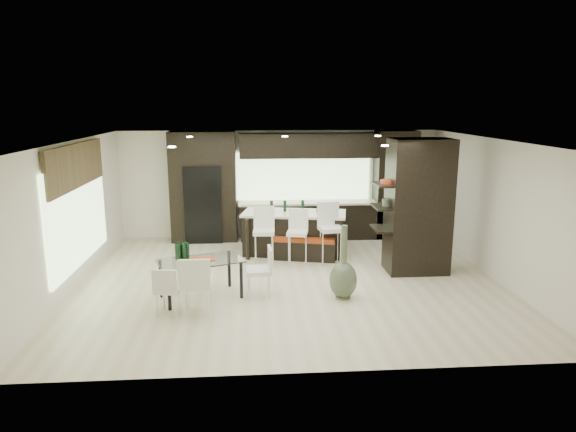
{
  "coord_description": "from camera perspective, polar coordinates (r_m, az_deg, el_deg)",
  "views": [
    {
      "loc": [
        -0.74,
        -9.43,
        3.38
      ],
      "look_at": [
        0.0,
        0.6,
        1.15
      ],
      "focal_mm": 32.0,
      "sensor_mm": 36.0,
      "label": 1
    }
  ],
  "objects": [
    {
      "name": "left_wall",
      "position": [
        10.19,
        -22.78,
        0.01
      ],
      "size": [
        0.02,
        7.0,
        2.7
      ],
      "primitive_type": "cube",
      "color": "silver",
      "rests_on": "ground"
    },
    {
      "name": "back_wall",
      "position": [
        13.11,
        -0.93,
        3.59
      ],
      "size": [
        8.0,
        0.02,
        2.7
      ],
      "primitive_type": "cube",
      "color": "silver",
      "rests_on": "ground"
    },
    {
      "name": "window_left",
      "position": [
        10.36,
        -22.23,
        0.26
      ],
      "size": [
        0.04,
        3.2,
        1.9
      ],
      "primitive_type": "cube",
      "color": "#B2D199",
      "rests_on": "left_wall"
    },
    {
      "name": "ceiling",
      "position": [
        9.49,
        0.27,
        8.39
      ],
      "size": [
        8.0,
        7.0,
        0.02
      ],
      "primitive_type": "cube",
      "color": "white",
      "rests_on": "ground"
    },
    {
      "name": "refrigerator",
      "position": [
        12.84,
        -9.32,
        1.42
      ],
      "size": [
        0.9,
        0.68,
        1.9
      ],
      "primitive_type": "cube",
      "color": "black",
      "rests_on": "ground"
    },
    {
      "name": "partition_column",
      "position": [
        10.58,
        14.27,
        1.05
      ],
      "size": [
        1.2,
        0.8,
        2.7
      ],
      "primitive_type": "cube",
      "color": "black",
      "rests_on": "ground"
    },
    {
      "name": "stool_mid",
      "position": [
        10.9,
        1.04,
        -2.97
      ],
      "size": [
        0.5,
        0.5,
        0.95
      ],
      "primitive_type": "cube",
      "rotation": [
        0.0,
        0.0,
        -0.21
      ],
      "color": "white",
      "rests_on": "ground"
    },
    {
      "name": "ground",
      "position": [
        10.05,
        0.25,
        -7.16
      ],
      "size": [
        8.0,
        8.0,
        0.0
      ],
      "primitive_type": "plane",
      "color": "beige",
      "rests_on": "ground"
    },
    {
      "name": "dining_table",
      "position": [
        9.22,
        -9.65,
        -6.92
      ],
      "size": [
        1.62,
        1.27,
        0.69
      ],
      "primitive_type": "cube",
      "rotation": [
        0.0,
        0.0,
        0.37
      ],
      "color": "white",
      "rests_on": "ground"
    },
    {
      "name": "floor_vase",
      "position": [
        9.02,
        6.2,
        -5.13
      ],
      "size": [
        0.58,
        0.58,
        1.32
      ],
      "primitive_type": null,
      "rotation": [
        0.0,
        0.0,
        0.23
      ],
      "color": "#47553C",
      "rests_on": "ground"
    },
    {
      "name": "chair_far",
      "position": [
        8.62,
        -13.05,
        -8.24
      ],
      "size": [
        0.47,
        0.47,
        0.75
      ],
      "primitive_type": "cube",
      "rotation": [
        0.0,
        0.0,
        -0.17
      ],
      "color": "white",
      "rests_on": "ground"
    },
    {
      "name": "stool_right",
      "position": [
        10.95,
        4.75,
        -2.64
      ],
      "size": [
        0.53,
        0.53,
        1.06
      ],
      "primitive_type": "cube",
      "rotation": [
        0.0,
        0.0,
        0.15
      ],
      "color": "white",
      "rests_on": "ground"
    },
    {
      "name": "window_back",
      "position": [
        13.09,
        1.71,
        4.46
      ],
      "size": [
        3.4,
        0.04,
        1.2
      ],
      "primitive_type": "cube",
      "color": "#B2D199",
      "rests_on": "back_wall"
    },
    {
      "name": "right_wall",
      "position": [
        10.75,
        22.04,
        0.69
      ],
      "size": [
        0.02,
        7.0,
        2.7
      ],
      "primitive_type": "cube",
      "color": "silver",
      "rests_on": "ground"
    },
    {
      "name": "chair_near",
      "position": [
        8.49,
        -10.13,
        -7.8
      ],
      "size": [
        0.5,
        0.5,
        0.93
      ],
      "primitive_type": "cube",
      "rotation": [
        0.0,
        0.0,
        -0.0
      ],
      "color": "white",
      "rests_on": "ground"
    },
    {
      "name": "chair_end",
      "position": [
        9.15,
        -3.27,
        -6.45
      ],
      "size": [
        0.47,
        0.47,
        0.82
      ],
      "primitive_type": "cube",
      "rotation": [
        0.0,
        0.0,
        1.62
      ],
      "color": "white",
      "rests_on": "ground"
    },
    {
      "name": "bench",
      "position": [
        11.33,
        1.93,
        -3.5
      ],
      "size": [
        1.42,
        0.82,
        0.52
      ],
      "primitive_type": "cube",
      "rotation": [
        0.0,
        0.0,
        -0.24
      ],
      "color": "black",
      "rests_on": "ground"
    },
    {
      "name": "stool_left",
      "position": [
        10.84,
        -2.69,
        -2.92
      ],
      "size": [
        0.47,
        0.47,
        1.0
      ],
      "primitive_type": "cube",
      "rotation": [
        0.0,
        0.0,
        -0.06
      ],
      "color": "white",
      "rests_on": "ground"
    },
    {
      "name": "kitchen_island",
      "position": [
        11.67,
        0.68,
        -1.89
      ],
      "size": [
        2.45,
        1.42,
        0.96
      ],
      "primitive_type": "cube",
      "rotation": [
        0.0,
        0.0,
        -0.19
      ],
      "color": "black",
      "rests_on": "ground"
    },
    {
      "name": "stone_accent",
      "position": [
        10.21,
        -22.49,
        5.2
      ],
      "size": [
        0.08,
        3.0,
        0.8
      ],
      "primitive_type": "cube",
      "color": "brown",
      "rests_on": "left_wall"
    },
    {
      "name": "ceiling_spots",
      "position": [
        9.74,
        0.15,
        8.37
      ],
      "size": [
        4.0,
        3.0,
        0.02
      ],
      "primitive_type": "cube",
      "color": "white",
      "rests_on": "ceiling"
    },
    {
      "name": "back_cabinetry",
      "position": [
        12.83,
        1.39,
        3.39
      ],
      "size": [
        6.8,
        0.68,
        2.7
      ],
      "primitive_type": "cube",
      "color": "black",
      "rests_on": "ground"
    }
  ]
}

